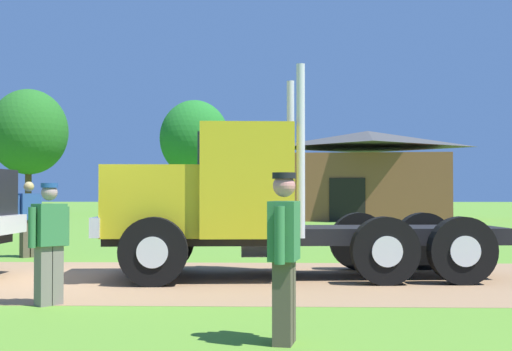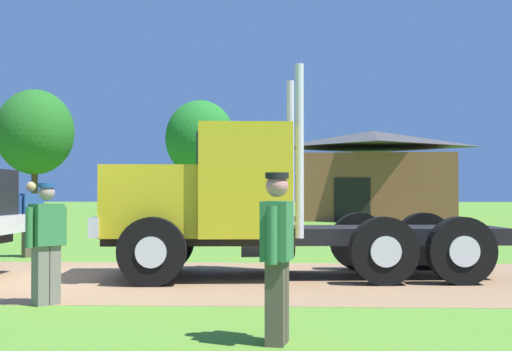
% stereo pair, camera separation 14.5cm
% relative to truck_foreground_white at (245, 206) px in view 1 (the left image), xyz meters
% --- Properties ---
extents(ground_plane, '(200.00, 200.00, 0.00)m').
position_rel_truck_foreground_white_xyz_m(ground_plane, '(-2.85, -0.34, -1.25)').
color(ground_plane, '#588A2B').
extents(dirt_track, '(120.00, 5.83, 0.01)m').
position_rel_truck_foreground_white_xyz_m(dirt_track, '(-2.85, -0.34, -1.24)').
color(dirt_track, '#96724F').
rests_on(dirt_track, ground_plane).
extents(truck_foreground_white, '(7.08, 3.05, 3.58)m').
position_rel_truck_foreground_white_xyz_m(truck_foreground_white, '(0.00, 0.00, 0.00)').
color(truck_foreground_white, black).
rests_on(truck_foreground_white, ground_plane).
extents(visitor_standing_near, '(0.33, 0.64, 1.68)m').
position_rel_truck_foreground_white_xyz_m(visitor_standing_near, '(0.65, -5.54, -0.33)').
color(visitor_standing_near, '#33723F').
rests_on(visitor_standing_near, ground_plane).
extents(visitor_by_barrel, '(0.45, 0.47, 1.60)m').
position_rel_truck_foreground_white_xyz_m(visitor_by_barrel, '(-2.43, -3.21, -0.39)').
color(visitor_by_barrel, '#33723F').
rests_on(visitor_by_barrel, ground_plane).
extents(visitor_far_side, '(0.49, 0.50, 1.73)m').
position_rel_truck_foreground_white_xyz_m(visitor_far_side, '(-5.12, 3.71, -0.31)').
color(visitor_far_side, '#264C8C').
rests_on(visitor_far_side, ground_plane).
extents(shed_building, '(8.96, 8.31, 4.87)m').
position_rel_truck_foreground_white_xyz_m(shed_building, '(5.47, 27.52, 1.10)').
color(shed_building, brown).
rests_on(shed_building, ground_plane).
extents(tree_left, '(5.30, 5.30, 8.53)m').
position_rel_truck_foreground_white_xyz_m(tree_left, '(-16.53, 36.28, 4.35)').
color(tree_left, '#513823').
rests_on(tree_left, ground_plane).
extents(tree_mid, '(4.83, 4.83, 7.91)m').
position_rel_truck_foreground_white_xyz_m(tree_mid, '(-5.33, 37.67, 3.98)').
color(tree_mid, '#513823').
rests_on(tree_mid, ground_plane).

